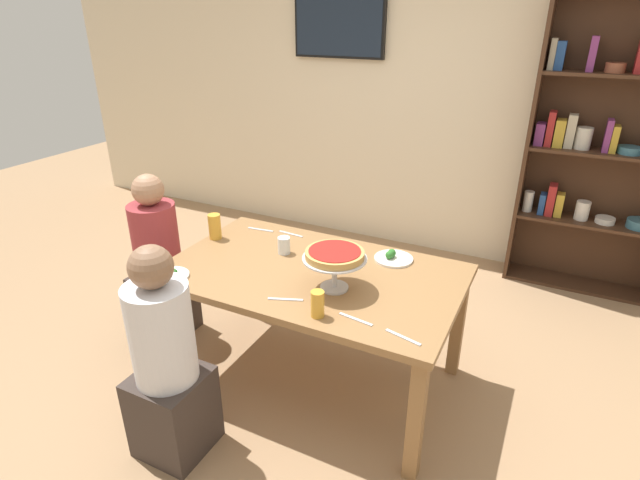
{
  "coord_description": "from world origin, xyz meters",
  "views": [
    {
      "loc": [
        1.14,
        -2.19,
        2.07
      ],
      "look_at": [
        0.0,
        0.1,
        0.89
      ],
      "focal_mm": 28.09,
      "sensor_mm": 36.0,
      "label": 1
    }
  ],
  "objects_px": {
    "deep_dish_pizza_stand": "(335,257)",
    "cutlery_spare_fork": "(261,230)",
    "television": "(339,27)",
    "salad_plate_near_diner": "(393,258)",
    "cutlery_fork_near": "(291,234)",
    "beer_glass_amber_tall": "(318,304)",
    "dining_table": "(312,284)",
    "diner_near_left": "(167,369)",
    "water_glass_clear_near": "(284,245)",
    "bookshelf": "(606,148)",
    "cutlery_knife_near": "(285,299)",
    "cutlery_fork_far": "(356,319)",
    "salad_plate_far_diner": "(170,275)",
    "diner_head_west": "(160,269)",
    "cutlery_knife_far": "(403,337)",
    "beer_glass_amber_short": "(215,227)"
  },
  "relations": [
    {
      "from": "diner_head_west",
      "to": "cutlery_fork_far",
      "type": "relative_size",
      "value": 6.39
    },
    {
      "from": "water_glass_clear_near",
      "to": "cutlery_spare_fork",
      "type": "bearing_deg",
      "value": 143.99
    },
    {
      "from": "cutlery_fork_far",
      "to": "dining_table",
      "type": "bearing_deg",
      "value": 148.85
    },
    {
      "from": "deep_dish_pizza_stand",
      "to": "cutlery_spare_fork",
      "type": "relative_size",
      "value": 1.85
    },
    {
      "from": "water_glass_clear_near",
      "to": "cutlery_fork_near",
      "type": "distance_m",
      "value": 0.28
    },
    {
      "from": "cutlery_fork_near",
      "to": "water_glass_clear_near",
      "type": "bearing_deg",
      "value": 116.21
    },
    {
      "from": "dining_table",
      "to": "cutlery_knife_far",
      "type": "distance_m",
      "value": 0.76
    },
    {
      "from": "diner_near_left",
      "to": "cutlery_knife_near",
      "type": "bearing_deg",
      "value": -41.05
    },
    {
      "from": "salad_plate_far_diner",
      "to": "cutlery_knife_near",
      "type": "xyz_separation_m",
      "value": [
        0.68,
        0.08,
        -0.01
      ]
    },
    {
      "from": "bookshelf",
      "to": "cutlery_fork_far",
      "type": "xyz_separation_m",
      "value": [
        -1.0,
        -2.35,
        -0.4
      ]
    },
    {
      "from": "deep_dish_pizza_stand",
      "to": "cutlery_spare_fork",
      "type": "distance_m",
      "value": 0.92
    },
    {
      "from": "television",
      "to": "diner_head_west",
      "type": "bearing_deg",
      "value": -98.6
    },
    {
      "from": "salad_plate_near_diner",
      "to": "cutlery_fork_near",
      "type": "relative_size",
      "value": 1.26
    },
    {
      "from": "cutlery_fork_far",
      "to": "salad_plate_far_diner",
      "type": "bearing_deg",
      "value": -167.54
    },
    {
      "from": "deep_dish_pizza_stand",
      "to": "cutlery_fork_near",
      "type": "xyz_separation_m",
      "value": [
        -0.55,
        0.5,
        -0.18
      ]
    },
    {
      "from": "dining_table",
      "to": "television",
      "type": "xyz_separation_m",
      "value": [
        -0.82,
        2.11,
        1.28
      ]
    },
    {
      "from": "cutlery_fork_near",
      "to": "salad_plate_far_diner",
      "type": "bearing_deg",
      "value": 73.87
    },
    {
      "from": "diner_head_west",
      "to": "deep_dish_pizza_stand",
      "type": "xyz_separation_m",
      "value": [
        1.33,
        -0.1,
        0.43
      ]
    },
    {
      "from": "dining_table",
      "to": "cutlery_knife_near",
      "type": "bearing_deg",
      "value": -86.37
    },
    {
      "from": "diner_near_left",
      "to": "cutlery_spare_fork",
      "type": "xyz_separation_m",
      "value": [
        -0.19,
        1.15,
        0.25
      ]
    },
    {
      "from": "cutlery_knife_near",
      "to": "cutlery_knife_far",
      "type": "distance_m",
      "value": 0.63
    },
    {
      "from": "cutlery_fork_near",
      "to": "cutlery_fork_far",
      "type": "bearing_deg",
      "value": 141.31
    },
    {
      "from": "salad_plate_near_diner",
      "to": "cutlery_spare_fork",
      "type": "height_order",
      "value": "salad_plate_near_diner"
    },
    {
      "from": "dining_table",
      "to": "diner_near_left",
      "type": "bearing_deg",
      "value": -115.62
    },
    {
      "from": "television",
      "to": "dining_table",
      "type": "bearing_deg",
      "value": -68.78
    },
    {
      "from": "deep_dish_pizza_stand",
      "to": "beer_glass_amber_tall",
      "type": "relative_size",
      "value": 2.51
    },
    {
      "from": "beer_glass_amber_short",
      "to": "cutlery_fork_far",
      "type": "distance_m",
      "value": 1.25
    },
    {
      "from": "television",
      "to": "water_glass_clear_near",
      "type": "height_order",
      "value": "television"
    },
    {
      "from": "salad_plate_far_diner",
      "to": "cutlery_fork_far",
      "type": "relative_size",
      "value": 1.16
    },
    {
      "from": "salad_plate_near_diner",
      "to": "diner_near_left",
      "type": "bearing_deg",
      "value": -123.28
    },
    {
      "from": "salad_plate_near_diner",
      "to": "beer_glass_amber_tall",
      "type": "xyz_separation_m",
      "value": [
        -0.13,
        -0.72,
        0.05
      ]
    },
    {
      "from": "cutlery_knife_near",
      "to": "cutlery_fork_far",
      "type": "relative_size",
      "value": 1.0
    },
    {
      "from": "bookshelf",
      "to": "cutlery_knife_near",
      "type": "xyz_separation_m",
      "value": [
        -1.39,
        -2.35,
        -0.4
      ]
    },
    {
      "from": "salad_plate_near_diner",
      "to": "cutlery_fork_far",
      "type": "distance_m",
      "value": 0.67
    },
    {
      "from": "cutlery_spare_fork",
      "to": "water_glass_clear_near",
      "type": "bearing_deg",
      "value": 137.76
    },
    {
      "from": "salad_plate_far_diner",
      "to": "beer_glass_amber_short",
      "type": "height_order",
      "value": "beer_glass_amber_short"
    },
    {
      "from": "cutlery_knife_near",
      "to": "cutlery_fork_near",
      "type": "bearing_deg",
      "value": 96.61
    },
    {
      "from": "bookshelf",
      "to": "cutlery_knife_far",
      "type": "bearing_deg",
      "value": -107.54
    },
    {
      "from": "diner_near_left",
      "to": "cutlery_spare_fork",
      "type": "height_order",
      "value": "diner_near_left"
    },
    {
      "from": "television",
      "to": "salad_plate_near_diner",
      "type": "height_order",
      "value": "television"
    },
    {
      "from": "television",
      "to": "diner_near_left",
      "type": "bearing_deg",
      "value": -81.41
    },
    {
      "from": "cutlery_spare_fork",
      "to": "cutlery_knife_near",
      "type": "bearing_deg",
      "value": 124.39
    },
    {
      "from": "dining_table",
      "to": "beer_glass_amber_tall",
      "type": "relative_size",
      "value": 12.33
    },
    {
      "from": "beer_glass_amber_tall",
      "to": "cutlery_spare_fork",
      "type": "height_order",
      "value": "beer_glass_amber_tall"
    },
    {
      "from": "salad_plate_near_diner",
      "to": "water_glass_clear_near",
      "type": "distance_m",
      "value": 0.65
    },
    {
      "from": "salad_plate_near_diner",
      "to": "salad_plate_far_diner",
      "type": "height_order",
      "value": "salad_plate_near_diner"
    },
    {
      "from": "beer_glass_amber_short",
      "to": "cutlery_knife_near",
      "type": "bearing_deg",
      "value": -30.12
    },
    {
      "from": "bookshelf",
      "to": "salad_plate_near_diner",
      "type": "bearing_deg",
      "value": -121.94
    },
    {
      "from": "beer_glass_amber_short",
      "to": "salad_plate_far_diner",
      "type": "bearing_deg",
      "value": -79.85
    },
    {
      "from": "salad_plate_far_diner",
      "to": "beer_glass_amber_tall",
      "type": "distance_m",
      "value": 0.89
    }
  ]
}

